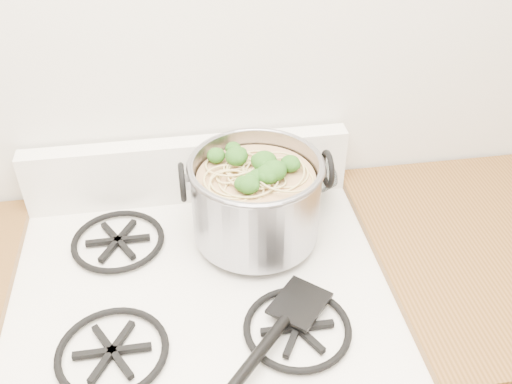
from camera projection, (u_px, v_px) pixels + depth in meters
name	position (u px, v px, depth m)	size (l,w,h in m)	color
stock_pot	(256.00, 199.00, 1.21)	(0.31, 0.28, 0.19)	gray
spatula	(300.00, 301.00, 1.09)	(0.29, 0.31, 0.02)	black
glass_bowl	(277.00, 183.00, 1.39)	(0.11, 0.11, 0.03)	white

